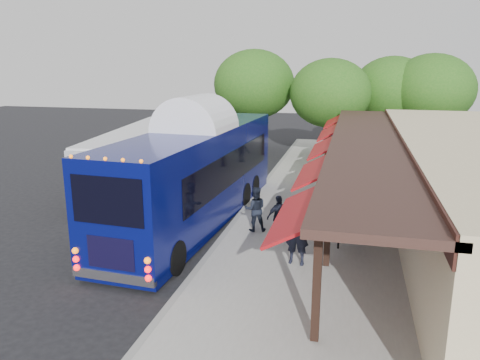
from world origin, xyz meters
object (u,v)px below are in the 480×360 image
Objects in this scene: coach_bus at (197,170)px; sign_board at (339,227)px; ped_c at (279,217)px; city_bus at (142,156)px; ped_a at (298,233)px; ped_d at (336,154)px; ped_b at (255,209)px.

coach_bus reaches higher than sign_board.
coach_bus is at bearing -54.62° from ped_c.
city_bus is 7.28× the size of ped_c.
city_bus is 5.65× the size of ped_a.
coach_bus is 11.67m from ped_d.
sign_board is at bearing -15.09° from coach_bus.
coach_bus is 2.88m from ped_b.
ped_b is at bearing -44.08° from city_bus.
coach_bus is 5.95m from sign_board.
sign_board is at bearing 90.62° from ped_d.
sign_board is (5.52, -1.87, -1.22)m from coach_bus.
ped_a is at bearing -125.39° from sign_board.
ped_b is 1.07× the size of ped_c.
ped_a reaches higher than ped_b.
ped_c is at bearing -43.08° from city_bus.
city_bus is 9.67m from ped_c.
ped_c is at bearing 136.20° from ped_b.
city_bus is 11.61m from ped_a.
city_bus is at bearing 138.94° from coach_bus.
coach_bus is at bearing 149.27° from ped_a.
ped_b is at bearing -15.31° from coach_bus.
ped_c is 12.00m from ped_d.
ped_b is 11.64m from ped_d.
ped_a reaches higher than ped_c.
coach_bus is 1.11× the size of city_bus.
city_bus reaches higher than sign_board.
coach_bus is 8.09× the size of ped_c.
ped_b reaches higher than sign_board.
coach_bus is 7.69× the size of ped_d.
ped_c is 2.13m from sign_board.
sign_board is (1.18, 1.52, -0.25)m from ped_a.
coach_bus is at bearing 163.67° from sign_board.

